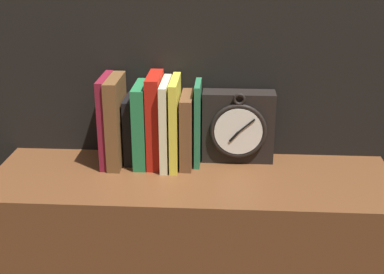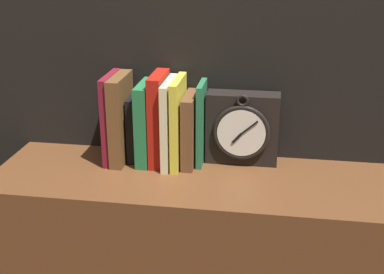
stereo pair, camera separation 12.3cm
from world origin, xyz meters
TOP-DOWN VIEW (x-y plane):
  - clock at (0.12, 0.12)m, footprint 0.20×0.08m
  - book_slot0_maroon at (-0.24, 0.09)m, footprint 0.02×0.14m
  - book_slot1_brown at (-0.21, 0.08)m, footprint 0.03×0.15m
  - book_slot2_black at (-0.18, 0.10)m, footprint 0.03×0.11m
  - book_slot3_green at (-0.14, 0.09)m, footprint 0.03×0.14m
  - book_slot4_red at (-0.11, 0.09)m, footprint 0.04×0.14m
  - book_slot5_cream at (-0.08, 0.08)m, footprint 0.02×0.15m
  - book_slot6_yellow at (-0.05, 0.08)m, footprint 0.02×0.15m
  - book_slot7_brown at (-0.02, 0.09)m, footprint 0.03×0.14m
  - book_slot8_green at (0.01, 0.10)m, footprint 0.01×0.11m

SIDE VIEW (x-z plane):
  - book_slot2_black at x=-0.18m, z-range 0.77..0.95m
  - book_slot7_brown at x=-0.02m, z-range 0.77..0.96m
  - clock at x=0.12m, z-range 0.76..0.97m
  - book_slot3_green at x=-0.14m, z-range 0.77..0.99m
  - book_slot8_green at x=0.01m, z-range 0.77..0.99m
  - book_slot5_cream at x=-0.08m, z-range 0.77..1.00m
  - book_slot6_yellow at x=-0.05m, z-range 0.77..1.01m
  - book_slot1_brown at x=-0.21m, z-range 0.77..1.01m
  - book_slot0_maroon at x=-0.24m, z-range 0.77..1.01m
  - book_slot4_red at x=-0.11m, z-range 0.77..1.02m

